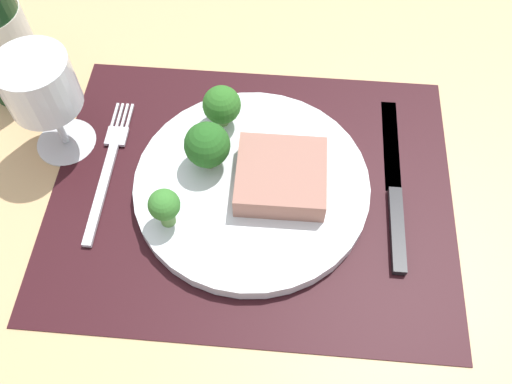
% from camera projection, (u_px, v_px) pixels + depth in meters
% --- Properties ---
extents(ground_plane, '(1.40, 1.10, 0.03)m').
position_uv_depth(ground_plane, '(252.00, 198.00, 0.61)').
color(ground_plane, tan).
extents(placemat, '(0.44, 0.35, 0.00)m').
position_uv_depth(placemat, '(252.00, 190.00, 0.60)').
color(placemat, black).
rests_on(placemat, ground_plane).
extents(plate, '(0.26, 0.26, 0.02)m').
position_uv_depth(plate, '(252.00, 185.00, 0.59)').
color(plate, silver).
rests_on(plate, placemat).
extents(steak, '(0.09, 0.09, 0.03)m').
position_uv_depth(steak, '(281.00, 177.00, 0.57)').
color(steak, '#9E6B5B').
rests_on(steak, plate).
extents(broccoli_front_edge, '(0.03, 0.03, 0.05)m').
position_uv_depth(broccoli_front_edge, '(164.00, 206.00, 0.53)').
color(broccoli_front_edge, '#5B8942').
rests_on(broccoli_front_edge, plate).
extents(broccoli_center, '(0.05, 0.05, 0.06)m').
position_uv_depth(broccoli_center, '(207.00, 145.00, 0.57)').
color(broccoli_center, '#6B994C').
rests_on(broccoli_center, plate).
extents(broccoli_near_fork, '(0.04, 0.04, 0.05)m').
position_uv_depth(broccoli_near_fork, '(222.00, 105.00, 0.60)').
color(broccoli_near_fork, '#6B994C').
rests_on(broccoli_near_fork, plate).
extents(fork, '(0.02, 0.19, 0.01)m').
position_uv_depth(fork, '(108.00, 167.00, 0.61)').
color(fork, silver).
rests_on(fork, placemat).
extents(knife, '(0.02, 0.23, 0.01)m').
position_uv_depth(knife, '(395.00, 194.00, 0.59)').
color(knife, black).
rests_on(knife, placemat).
extents(wine_glass, '(0.08, 0.08, 0.13)m').
position_uv_depth(wine_glass, '(41.00, 89.00, 0.56)').
color(wine_glass, silver).
rests_on(wine_glass, ground_plane).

